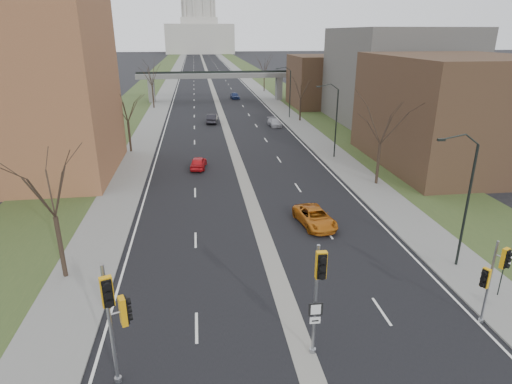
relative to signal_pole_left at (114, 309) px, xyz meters
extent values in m
plane|color=black|center=(8.13, 1.28, -3.80)|extent=(700.00, 700.00, 0.00)
cube|color=black|center=(8.13, 151.28, -3.79)|extent=(20.00, 600.00, 0.01)
cube|color=gray|center=(8.13, 151.28, -3.80)|extent=(1.20, 600.00, 0.02)
cube|color=gray|center=(20.13, 151.28, -3.74)|extent=(4.00, 600.00, 0.12)
cube|color=gray|center=(-3.87, 151.28, -3.74)|extent=(4.00, 600.00, 0.12)
cube|color=#2E411E|center=(26.13, 151.28, -3.75)|extent=(8.00, 600.00, 0.10)
cube|color=#2E411E|center=(-9.87, 151.28, -3.75)|extent=(8.00, 600.00, 0.10)
cube|color=#4C3623|center=(32.13, 29.28, 2.20)|extent=(16.00, 20.00, 12.00)
cube|color=#63605A|center=(36.13, 53.28, 3.70)|extent=(18.00, 22.00, 15.00)
cube|color=#4C3623|center=(30.13, 71.28, 1.20)|extent=(14.00, 14.00, 10.00)
cube|color=slate|center=(-5.87, 81.28, -1.30)|extent=(1.20, 2.50, 5.00)
cube|color=slate|center=(22.13, 81.28, -1.30)|extent=(1.20, 2.50, 5.00)
cube|color=slate|center=(8.13, 81.28, 1.70)|extent=(34.00, 3.00, 1.00)
cube|color=black|center=(8.13, 81.28, 2.40)|extent=(34.00, 0.15, 0.50)
cube|color=#BAB7AA|center=(8.13, 321.28, 6.20)|extent=(48.00, 42.00, 20.00)
cube|color=#BAB7AA|center=(8.13, 321.28, 18.20)|extent=(26.00, 26.00, 5.00)
cylinder|color=#BAB7AA|center=(8.13, 321.28, 27.20)|extent=(22.00, 22.00, 14.00)
cylinder|color=black|center=(19.93, 7.28, 0.32)|extent=(0.16, 0.16, 8.00)
cube|color=black|center=(17.63, 7.28, 4.67)|extent=(0.45, 0.18, 0.14)
cylinder|color=black|center=(19.93, 33.28, 0.32)|extent=(0.16, 0.16, 8.00)
cube|color=black|center=(17.63, 33.28, 4.67)|extent=(0.45, 0.18, 0.14)
cylinder|color=black|center=(19.93, 59.28, 0.32)|extent=(0.16, 0.16, 8.00)
cube|color=black|center=(17.63, 59.28, 4.67)|extent=(0.45, 0.18, 0.14)
cylinder|color=#382B21|center=(-4.87, 9.28, -1.68)|extent=(0.28, 0.28, 4.00)
cylinder|color=#382B21|center=(-4.87, 39.28, -1.80)|extent=(0.28, 0.28, 3.75)
cylinder|color=#382B21|center=(-4.87, 73.28, -1.55)|extent=(0.28, 0.28, 4.25)
cylinder|color=#382B21|center=(21.13, 23.28, -1.68)|extent=(0.28, 0.28, 4.00)
cylinder|color=#382B21|center=(21.13, 56.28, -1.93)|extent=(0.28, 0.28, 3.50)
cylinder|color=#382B21|center=(21.13, 96.28, -1.55)|extent=(0.28, 0.28, 4.25)
cylinder|color=gray|center=(-0.27, 0.13, -0.90)|extent=(0.16, 0.16, 5.80)
cylinder|color=gray|center=(-0.27, 0.13, -3.68)|extent=(0.31, 0.31, 0.22)
cube|color=orange|center=(-0.08, -0.40, 1.11)|extent=(0.59, 0.58, 1.28)
cube|color=orange|center=(0.25, 0.32, -0.34)|extent=(0.58, 0.59, 1.28)
cylinder|color=gray|center=(8.58, 0.72, -0.94)|extent=(0.15, 0.15, 5.72)
cylinder|color=gray|center=(8.58, 0.72, -3.69)|extent=(0.31, 0.31, 0.22)
cube|color=orange|center=(8.57, 0.17, 1.26)|extent=(0.47, 0.45, 1.26)
cube|color=black|center=(8.58, 0.72, -1.27)|extent=(0.66, 0.06, 0.66)
cube|color=silver|center=(8.58, 0.72, -1.87)|extent=(0.50, 0.05, 0.33)
cylinder|color=gray|center=(17.93, 1.74, -1.42)|extent=(0.13, 0.13, 4.75)
cylinder|color=gray|center=(17.93, 1.74, -3.70)|extent=(0.26, 0.26, 0.18)
cube|color=orange|center=(18.12, 1.32, 0.22)|extent=(0.50, 0.49, 1.05)
cube|color=orange|center=(17.52, 1.55, -0.97)|extent=(0.49, 0.50, 1.05)
cylinder|color=black|center=(20.31, 3.73, -2.47)|extent=(0.07, 0.07, 2.41)
cube|color=silver|center=(20.31, 3.73, -1.26)|extent=(0.60, 0.13, 0.77)
imported|color=red|center=(3.56, 31.08, -3.12)|extent=(2.09, 4.14, 1.35)
imported|color=black|center=(6.13, 56.69, -3.03)|extent=(2.13, 4.79, 1.53)
imported|color=#BB6314|center=(12.46, 14.67, -3.12)|extent=(2.91, 5.16, 1.36)
imported|color=#AEADB5|center=(16.01, 52.58, -3.19)|extent=(1.99, 4.31, 1.22)
imported|color=navy|center=(12.41, 83.92, -3.07)|extent=(2.03, 4.37, 1.45)
camera|label=1|loc=(3.69, -15.12, 10.47)|focal=30.00mm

